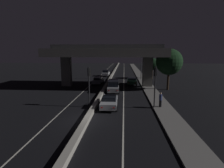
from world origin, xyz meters
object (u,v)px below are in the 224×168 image
Objects in this scene: car_dark_green_third at (132,81)px; car_grey_lead_oncoming at (98,80)px; traffic_light_left_of_median at (89,80)px; car_silver_second at (113,86)px; traffic_light_right_of_median at (155,80)px; street_lamp at (140,59)px; car_white_second_oncoming at (106,73)px; pedestrian_on_sidewalk at (161,100)px; car_silver_lead at (109,102)px; motorcycle_red_filtering_near at (104,100)px.

car_grey_lead_oncoming is at bearing 89.95° from car_dark_green_third.
traffic_light_left_of_median is 9.25m from car_silver_second.
street_lamp is (0.30, 23.14, 1.67)m from traffic_light_right_of_median.
pedestrian_on_sidewalk is (9.46, -28.95, 0.10)m from car_white_second_oncoming.
car_grey_lead_oncoming is at bearing 94.83° from traffic_light_left_of_median.
car_grey_lead_oncoming reaches higher than car_silver_lead.
traffic_light_left_of_median is at bearing 161.61° from car_dark_green_third.
car_dark_green_third is 15.86m from pedestrian_on_sidewalk.
car_silver_second is at bearing 125.48° from pedestrian_on_sidewalk.
car_silver_second is at bearing 155.85° from car_dark_green_third.
motorcycle_red_filtering_near is 1.06× the size of pedestrian_on_sidewalk.
traffic_light_right_of_median is 1.24× the size of car_dark_green_third.
traffic_light_right_of_median is 30.43m from car_white_second_oncoming.
car_silver_lead is 2.50× the size of motorcycle_red_filtering_near.
street_lamp is 12.54m from car_grey_lead_oncoming.
car_grey_lead_oncoming is at bearing 119.49° from traffic_light_right_of_median.
car_dark_green_third is 7.09m from car_grey_lead_oncoming.
traffic_light_left_of_median is at bearing 125.75° from motorcycle_red_filtering_near.
street_lamp is at bearing 91.11° from pedestrian_on_sidewalk.
car_white_second_oncoming is at bearing 9.08° from motorcycle_red_filtering_near.
car_silver_second is (2.32, 8.66, -2.30)m from traffic_light_left_of_median.
car_white_second_oncoming reaches higher than motorcycle_red_filtering_near.
pedestrian_on_sidewalk is at bearing -168.62° from car_dark_green_third.
car_white_second_oncoming is (-3.45, 29.14, 0.18)m from car_silver_lead.
pedestrian_on_sidewalk reaches higher than car_silver_lead.
car_silver_second is (-5.65, -14.49, -4.02)m from street_lamp.
car_silver_lead is at bearing 178.16° from car_silver_second.
car_silver_second reaches higher than car_dark_green_third.
street_lamp is at bearing 129.49° from car_grey_lead_oncoming.
traffic_light_right_of_median is 1.02× the size of car_silver_second.
motorcycle_red_filtering_near is (-6.02, 1.04, -2.79)m from traffic_light_right_of_median.
traffic_light_left_of_median reaches higher than car_white_second_oncoming.
car_silver_second is (-5.35, 8.66, -2.36)m from traffic_light_right_of_median.
street_lamp is 24.27m from car_silver_lead.
traffic_light_left_of_median is 1.23× the size of car_white_second_oncoming.
street_lamp is at bearing -23.73° from car_silver_second.
street_lamp reaches higher than motorcycle_red_filtering_near.
pedestrian_on_sidewalk is at bearing 0.68° from traffic_light_left_of_median.
traffic_light_right_of_median is at bearing 31.28° from car_grey_lead_oncoming.
car_white_second_oncoming reaches higher than car_silver_lead.
pedestrian_on_sidewalk is (6.10, -8.56, -0.03)m from car_silver_second.
car_white_second_oncoming is (-8.71, 29.06, -2.48)m from traffic_light_right_of_median.
traffic_light_left_of_median is 16.21m from car_grey_lead_oncoming.
street_lamp is at bearing 70.99° from traffic_light_left_of_median.
traffic_light_left_of_median is 7.67m from traffic_light_right_of_median.
motorcycle_red_filtering_near is at bearing 166.09° from car_dark_green_third.
car_dark_green_third is at bearing 90.08° from car_grey_lead_oncoming.
car_silver_second is at bearing 28.52° from car_grey_lead_oncoming.
car_dark_green_third is 0.84× the size of car_grey_lead_oncoming.
car_white_second_oncoming is (-9.01, 5.91, -4.15)m from street_lamp.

